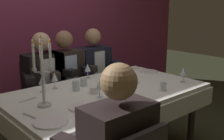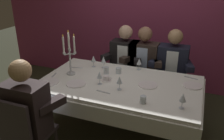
% 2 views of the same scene
% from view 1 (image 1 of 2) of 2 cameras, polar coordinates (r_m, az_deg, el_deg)
% --- Properties ---
extents(back_wall, '(6.00, 0.12, 2.70)m').
position_cam_1_polar(back_wall, '(3.99, -16.88, 10.07)').
color(back_wall, '#923458').
rests_on(back_wall, ground_plane).
extents(dining_table, '(1.94, 1.14, 0.74)m').
position_cam_1_polar(dining_table, '(2.74, -0.98, -6.38)').
color(dining_table, white).
rests_on(dining_table, ground_plane).
extents(candelabra, '(0.15, 0.17, 0.58)m').
position_cam_1_polar(candelabra, '(2.27, -14.01, -1.05)').
color(candelabra, silver).
rests_on(candelabra, dining_table).
extents(dinner_plate_0, '(0.22, 0.22, 0.01)m').
position_cam_1_polar(dinner_plate_0, '(3.40, 7.48, -0.30)').
color(dinner_plate_0, white).
rests_on(dinner_plate_0, dining_table).
extents(dinner_plate_1, '(0.23, 0.23, 0.01)m').
position_cam_1_polar(dinner_plate_1, '(2.25, -6.01, -7.58)').
color(dinner_plate_1, white).
rests_on(dinner_plate_1, dining_table).
extents(dinner_plate_2, '(0.25, 0.25, 0.01)m').
position_cam_1_polar(dinner_plate_2, '(2.02, -12.46, -10.33)').
color(dinner_plate_2, white).
rests_on(dinner_plate_2, dining_table).
extents(dinner_plate_3, '(0.22, 0.22, 0.01)m').
position_cam_1_polar(dinner_plate_3, '(2.94, 3.61, -2.40)').
color(dinner_plate_3, white).
rests_on(dinner_plate_3, dining_table).
extents(wine_glass_0, '(0.07, 0.07, 0.16)m').
position_cam_1_polar(wine_glass_0, '(2.75, -11.69, -1.47)').
color(wine_glass_0, silver).
rests_on(wine_glass_0, dining_table).
extents(wine_glass_1, '(0.07, 0.07, 0.16)m').
position_cam_1_polar(wine_glass_1, '(3.09, -5.02, 0.45)').
color(wine_glass_1, silver).
rests_on(wine_glass_1, dining_table).
extents(wine_glass_2, '(0.07, 0.07, 0.16)m').
position_cam_1_polar(wine_glass_2, '(2.58, 2.68, -2.23)').
color(wine_glass_2, silver).
rests_on(wine_glass_2, dining_table).
extents(wine_glass_3, '(0.07, 0.07, 0.16)m').
position_cam_1_polar(wine_glass_3, '(3.00, 14.44, -0.36)').
color(wine_glass_3, silver).
rests_on(wine_glass_3, dining_table).
extents(wine_glass_4, '(0.07, 0.07, 0.16)m').
position_cam_1_polar(wine_glass_4, '(2.67, -14.13, -2.06)').
color(wine_glass_4, silver).
rests_on(wine_glass_4, dining_table).
extents(wine_glass_5, '(0.07, 0.07, 0.16)m').
position_cam_1_polar(wine_glass_5, '(2.44, -2.57, -3.07)').
color(wine_glass_5, silver).
rests_on(wine_glass_5, dining_table).
extents(water_tumbler_0, '(0.07, 0.07, 0.09)m').
position_cam_1_polar(water_tumbler_0, '(2.68, -7.44, -3.23)').
color(water_tumbler_0, silver).
rests_on(water_tumbler_0, dining_table).
extents(water_tumbler_1, '(0.07, 0.07, 0.08)m').
position_cam_1_polar(water_tumbler_1, '(2.82, -5.86, -2.50)').
color(water_tumbler_1, silver).
rests_on(water_tumbler_1, dining_table).
extents(water_tumbler_2, '(0.06, 0.06, 0.08)m').
position_cam_1_polar(water_tumbler_2, '(2.71, 10.43, -3.32)').
color(water_tumbler_2, silver).
rests_on(water_tumbler_2, dining_table).
extents(coffee_cup_0, '(0.13, 0.12, 0.06)m').
position_cam_1_polar(coffee_cup_0, '(2.58, -3.70, -4.24)').
color(coffee_cup_0, white).
rests_on(coffee_cup_0, dining_table).
extents(spoon_0, '(0.17, 0.04, 0.01)m').
position_cam_1_polar(spoon_0, '(2.43, 2.23, -5.98)').
color(spoon_0, '#B7B7BC').
rests_on(spoon_0, dining_table).
extents(fork_1, '(0.17, 0.06, 0.01)m').
position_cam_1_polar(fork_1, '(3.53, 4.31, 0.24)').
color(fork_1, '#B7B7BC').
rests_on(fork_1, dining_table).
extents(knife_2, '(0.06, 0.19, 0.01)m').
position_cam_1_polar(knife_2, '(2.16, -16.22, -9.13)').
color(knife_2, '#B7B7BC').
rests_on(knife_2, dining_table).
extents(spoon_3, '(0.17, 0.05, 0.01)m').
position_cam_1_polar(spoon_3, '(2.51, -16.84, -5.89)').
color(spoon_3, '#B7B7BC').
rests_on(spoon_3, dining_table).
extents(seated_diner_1, '(0.63, 0.48, 1.24)m').
position_cam_1_polar(seated_diner_1, '(3.30, -13.99, -1.23)').
color(seated_diner_1, '#32282B').
rests_on(seated_diner_1, ground_plane).
extents(seated_diner_2, '(0.63, 0.48, 1.24)m').
position_cam_1_polar(seated_diner_2, '(3.44, -9.60, -0.41)').
color(seated_diner_2, '#32282B').
rests_on(seated_diner_2, ground_plane).
extents(seated_diner_3, '(0.63, 0.48, 1.24)m').
position_cam_1_polar(seated_diner_3, '(3.67, -3.89, 0.66)').
color(seated_diner_3, '#32282B').
rests_on(seated_diner_3, ground_plane).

